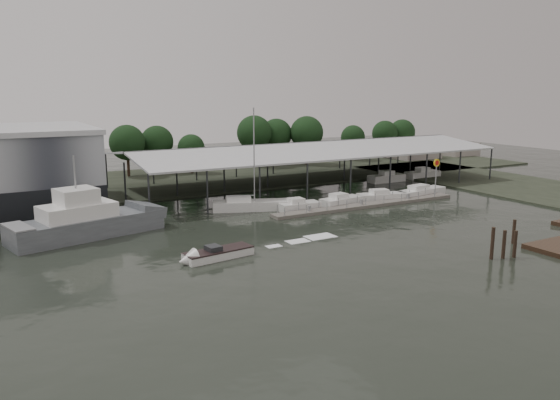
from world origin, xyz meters
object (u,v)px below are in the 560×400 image
speedboat_underway (213,255)px  shell_fuel_sign (436,170)px  white_sailboat (249,205)px  grey_trawler (88,221)px

speedboat_underway → shell_fuel_sign: bearing=-171.3°
white_sailboat → shell_fuel_sign: bearing=9.2°
white_sailboat → speedboat_underway: (-11.94, -16.83, -0.26)m
white_sailboat → speedboat_underway: white_sailboat is taller
grey_trawler → white_sailboat: white_sailboat is taller
white_sailboat → speedboat_underway: bearing=-104.1°
grey_trawler → white_sailboat: 20.45m
shell_fuel_sign → white_sailboat: bearing=167.9°
grey_trawler → white_sailboat: (20.20, 3.09, -0.93)m
shell_fuel_sign → speedboat_underway: size_ratio=0.31×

